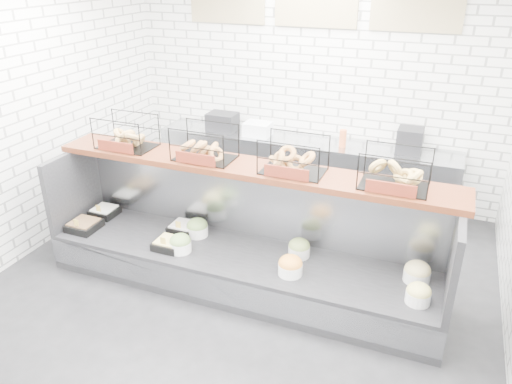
% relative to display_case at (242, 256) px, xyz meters
% --- Properties ---
extents(ground, '(5.50, 5.50, 0.00)m').
position_rel_display_case_xyz_m(ground, '(-0.00, -0.35, -0.32)').
color(ground, black).
rests_on(ground, ground).
extents(room_shell, '(5.02, 5.51, 3.01)m').
position_rel_display_case_xyz_m(room_shell, '(-0.00, 0.26, 1.73)').
color(room_shell, white).
rests_on(room_shell, ground).
extents(display_case, '(4.00, 0.90, 1.20)m').
position_rel_display_case_xyz_m(display_case, '(0.00, 0.00, 0.00)').
color(display_case, black).
rests_on(display_case, ground).
extents(bagel_shelf, '(4.10, 0.50, 0.40)m').
position_rel_display_case_xyz_m(bagel_shelf, '(-0.00, 0.17, 1.05)').
color(bagel_shelf, '#421B0E').
rests_on(bagel_shelf, display_case).
extents(prep_counter, '(4.00, 0.60, 1.20)m').
position_rel_display_case_xyz_m(prep_counter, '(-0.00, 2.08, 0.15)').
color(prep_counter, '#93969B').
rests_on(prep_counter, ground).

